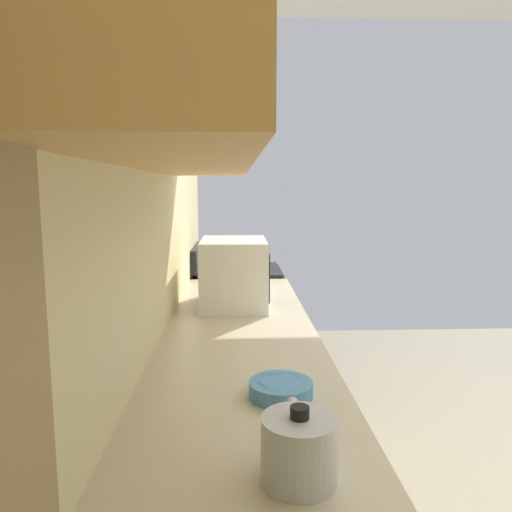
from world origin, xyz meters
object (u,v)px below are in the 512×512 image
at_px(kettle, 299,448).
at_px(bowl, 281,388).
at_px(oven_range, 238,332).
at_px(microwave, 234,273).

bearing_deg(kettle, bowl, -0.00).
distance_m(bowl, kettle, 0.39).
bearing_deg(oven_range, microwave, 178.78).
distance_m(oven_range, kettle, 2.50).
bearing_deg(microwave, bowl, -172.83).
relative_size(microwave, kettle, 2.13).
xyz_separation_m(oven_range, bowl, (-2.06, -0.11, 0.47)).
bearing_deg(bowl, kettle, 180.00).
distance_m(oven_range, microwave, 1.16).
xyz_separation_m(oven_range, kettle, (-2.45, -0.11, 0.52)).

